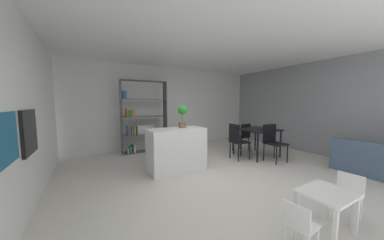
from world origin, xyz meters
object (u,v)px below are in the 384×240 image
dining_chair_near (273,139)px  dining_chair_island_side (237,139)px  potted_plant_on_island (182,114)px  built_in_oven (29,132)px  dining_table (257,132)px  kitchen_island (177,149)px  child_table (327,199)px  child_chair_left (299,224)px  child_chair_right (347,194)px  open_bookshelf (141,122)px  dining_chair_far (243,135)px

dining_chair_near → dining_chair_island_side: 0.90m
potted_plant_on_island → built_in_oven: bearing=-167.3°
potted_plant_on_island → dining_chair_near: 2.46m
dining_table → dining_chair_island_side: 0.75m
kitchen_island → dining_chair_island_side: size_ratio=1.30×
child_table → built_in_oven: bearing=144.0°
dining_table → dining_chair_near: bearing=-89.3°
child_chair_left → child_chair_right: child_chair_right is taller
child_chair_right → child_table: bearing=-92.5°
built_in_oven → dining_chair_near: (4.82, -0.14, -0.56)m
potted_plant_on_island → open_bookshelf: 1.94m
child_chair_left → child_chair_right: (1.08, 0.01, 0.04)m
child_chair_right → built_in_oven: bearing=-124.3°
built_in_oven → kitchen_island: 2.52m
open_bookshelf → dining_chair_far: (2.74, -1.53, -0.42)m
open_bookshelf → child_chair_right: (1.48, -4.62, -0.61)m
built_in_oven → dining_chair_island_side: size_ratio=0.64×
dining_chair_near → dining_chair_far: dining_chair_near is taller
dining_chair_island_side → dining_chair_far: bearing=-50.4°
child_table → dining_chair_island_side: dining_chair_island_side is taller
child_chair_left → dining_chair_island_side: 3.05m
dining_chair_near → built_in_oven: bearing=-178.4°
child_table → dining_chair_island_side: size_ratio=0.61×
child_table → dining_chair_island_side: bearing=67.6°
dining_chair_far → dining_table: bearing=84.0°
built_in_oven → child_chair_right: (3.57, -2.19, -0.79)m
built_in_oven → potted_plant_on_island: 2.64m
dining_table → dining_chair_near: size_ratio=1.08×
child_table → potted_plant_on_island: bearing=99.2°
child_chair_left → dining_chair_near: (2.34, 2.06, 0.27)m
dining_chair_far → child_chair_left: bearing=47.7°
dining_chair_island_side → dining_chair_far: 0.91m
child_chair_left → dining_chair_far: bearing=-41.7°
kitchen_island → dining_chair_far: size_ratio=1.43×
child_table → child_chair_left: (-0.54, -0.00, -0.12)m
open_bookshelf → dining_table: 3.43m
child_table → dining_table: dining_table is taller
kitchen_island → child_table: (0.64, -2.69, -0.06)m
built_in_oven → child_chair_right: size_ratio=1.05×
open_bookshelf → dining_chair_near: size_ratio=2.29×
child_table → dining_chair_near: 2.74m
kitchen_island → child_chair_left: 2.70m
built_in_oven → dining_chair_island_side: (4.09, 0.38, -0.56)m
kitchen_island → dining_chair_island_side: 1.71m
built_in_oven → dining_chair_island_side: built_in_oven is taller
child_chair_right → dining_chair_far: 3.34m
kitchen_island → dining_table: 2.45m
child_table → dining_chair_island_side: (1.06, 2.57, 0.16)m
potted_plant_on_island → open_bookshelf: bearing=104.8°
dining_table → dining_chair_near: (0.01, -0.51, -0.13)m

